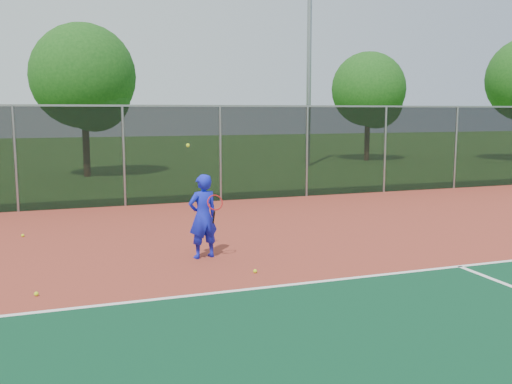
% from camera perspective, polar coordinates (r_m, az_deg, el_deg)
% --- Properties ---
extents(ground, '(120.00, 120.00, 0.00)m').
position_cam_1_polar(ground, '(7.82, 22.11, -14.02)').
color(ground, '#2C5C1A').
rests_on(ground, ground).
extents(court_apron, '(30.00, 20.00, 0.02)m').
position_cam_1_polar(court_apron, '(9.30, 13.84, -10.01)').
color(court_apron, '#9A3827').
rests_on(court_apron, ground).
extents(fence_back, '(30.00, 0.06, 3.03)m').
position_cam_1_polar(fence_back, '(18.09, -3.59, 3.97)').
color(fence_back, black).
rests_on(fence_back, court_apron).
extents(tennis_player, '(0.67, 0.67, 2.23)m').
position_cam_1_polar(tennis_player, '(11.09, -5.33, -2.42)').
color(tennis_player, '#161FD1').
rests_on(tennis_player, court_apron).
extents(practice_ball_0, '(0.07, 0.07, 0.07)m').
position_cam_1_polar(practice_ball_0, '(10.18, -0.09, -7.92)').
color(practice_ball_0, '#CBEC1B').
rests_on(practice_ball_0, court_apron).
extents(practice_ball_1, '(0.07, 0.07, 0.07)m').
position_cam_1_polar(practice_ball_1, '(9.60, -21.12, -9.48)').
color(practice_ball_1, '#CBEC1B').
rests_on(practice_ball_1, court_apron).
extents(practice_ball_4, '(0.07, 0.07, 0.07)m').
position_cam_1_polar(practice_ball_4, '(14.05, -22.29, -4.04)').
color(practice_ball_4, '#CBEC1B').
rests_on(practice_ball_4, court_apron).
extents(floodlight_n, '(0.90, 0.40, 11.66)m').
position_cam_1_polar(floodlight_n, '(30.01, 5.35, 15.23)').
color(floodlight_n, gray).
rests_on(floodlight_n, ground).
extents(tree_back_left, '(4.49, 4.49, 6.60)m').
position_cam_1_polar(tree_back_left, '(25.96, -16.64, 10.59)').
color(tree_back_left, '#362213').
rests_on(tree_back_left, ground).
extents(tree_back_mid, '(4.23, 4.23, 6.22)m').
position_cam_1_polar(tree_back_mid, '(33.72, 11.37, 9.72)').
color(tree_back_mid, '#362213').
rests_on(tree_back_mid, ground).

